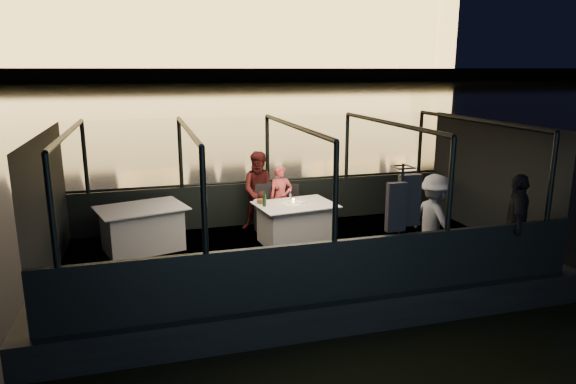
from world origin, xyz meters
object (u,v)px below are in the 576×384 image
object	(u,v)px
chair_port_right	(292,207)
passenger_dark	(516,221)
dining_table_central	(295,223)
person_woman_coral	(281,194)
chair_port_left	(268,211)
coat_stand	(400,228)
dining_table_aft	(143,229)
wine_bottle	(264,198)
passenger_stripe	(434,216)
person_man_maroon	(260,194)

from	to	relation	value
chair_port_right	passenger_dark	xyz separation A→B (m)	(2.86, -3.24, 0.40)
dining_table_central	person_woman_coral	world-z (taller)	person_woman_coral
chair_port_left	coat_stand	distance (m)	3.39
dining_table_aft	passenger_dark	size ratio (longest dim) A/B	0.93
chair_port_right	coat_stand	xyz separation A→B (m)	(0.77, -3.22, 0.45)
chair_port_left	passenger_dark	bearing A→B (deg)	-47.93
chair_port_left	coat_stand	size ratio (longest dim) A/B	0.51
dining_table_central	wine_bottle	world-z (taller)	wine_bottle
passenger_stripe	wine_bottle	bearing A→B (deg)	46.50
person_woman_coral	wine_bottle	size ratio (longest dim) A/B	4.55
wine_bottle	chair_port_left	bearing A→B (deg)	72.18
person_woman_coral	passenger_stripe	world-z (taller)	passenger_stripe
chair_port_left	coat_stand	bearing A→B (deg)	-72.51
person_man_maroon	dining_table_central	bearing A→B (deg)	-52.16
dining_table_aft	passenger_dark	world-z (taller)	passenger_dark
chair_port_left	wine_bottle	world-z (taller)	wine_bottle
dining_table_aft	passenger_dark	distance (m)	6.47
dining_table_central	dining_table_aft	size ratio (longest dim) A/B	0.95
dining_table_aft	passenger_stripe	distance (m)	5.20
dining_table_central	wine_bottle	distance (m)	0.80
passenger_stripe	wine_bottle	world-z (taller)	passenger_stripe
chair_port_left	chair_port_right	distance (m)	0.55
coat_stand	person_man_maroon	distance (m)	3.59
chair_port_right	person_man_maroon	bearing A→B (deg)	-170.33
chair_port_right	wine_bottle	xyz separation A→B (m)	(-0.79, -0.92, 0.47)
chair_port_left	coat_stand	world-z (taller)	coat_stand
chair_port_left	person_woman_coral	distance (m)	0.45
passenger_dark	dining_table_central	bearing A→B (deg)	-90.61
dining_table_aft	person_woman_coral	size ratio (longest dim) A/B	1.15
passenger_stripe	coat_stand	bearing A→B (deg)	112.55
chair_port_right	coat_stand	size ratio (longest dim) A/B	0.47
person_man_maroon	passenger_dark	distance (m)	4.82
dining_table_aft	passenger_stripe	world-z (taller)	passenger_stripe
coat_stand	person_man_maroon	bearing A→B (deg)	113.23
dining_table_central	chair_port_right	distance (m)	0.95
coat_stand	passenger_stripe	size ratio (longest dim) A/B	1.22
passenger_stripe	person_man_maroon	bearing A→B (deg)	31.80
passenger_dark	chair_port_right	bearing A→B (deg)	-102.01
dining_table_central	person_man_maroon	distance (m)	1.15
chair_port_left	passenger_dark	size ratio (longest dim) A/B	0.59
coat_stand	chair_port_left	bearing A→B (deg)	112.93
dining_table_aft	coat_stand	distance (m)	4.66
chair_port_right	dining_table_central	bearing A→B (deg)	-85.96
dining_table_central	chair_port_right	bearing A→B (deg)	78.18
coat_stand	person_woman_coral	distance (m)	3.39
coat_stand	person_man_maroon	xyz separation A→B (m)	(-1.41, 3.29, -0.15)
person_man_maroon	passenger_stripe	xyz separation A→B (m)	(2.39, -2.68, 0.10)
dining_table_aft	person_woman_coral	distance (m)	2.85
passenger_dark	wine_bottle	xyz separation A→B (m)	(-3.65, 2.32, 0.06)
person_man_maroon	person_woman_coral	bearing A→B (deg)	5.41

